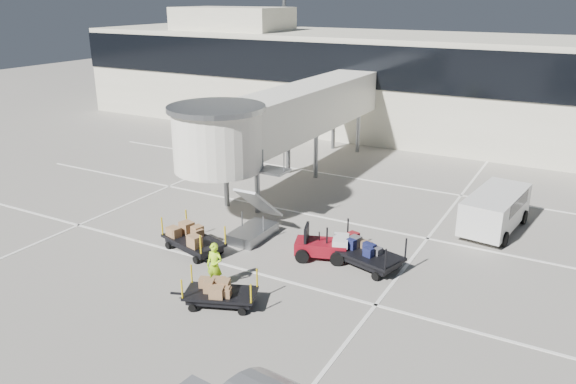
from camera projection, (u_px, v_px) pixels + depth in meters
name	position (u px, v px, depth m)	size (l,w,h in m)	color
ground	(215.00, 290.00, 22.30)	(140.00, 140.00, 0.00)	#A49E93
lane_markings	(307.00, 212.00, 30.29)	(40.00, 30.00, 0.02)	white
terminal	(427.00, 85.00, 45.76)	(64.00, 12.11, 15.20)	silver
jet_bridge	(281.00, 118.00, 32.79)	(5.70, 20.40, 6.03)	white
baggage_tug	(323.00, 247.00, 24.82)	(2.55, 2.09, 1.52)	maroon
suitcase_cart	(364.00, 254.00, 24.09)	(4.05, 2.41, 1.55)	black
box_cart_near	(221.00, 293.00, 21.05)	(3.33, 2.23, 1.29)	black
box_cart_far	(195.00, 240.00, 25.45)	(3.79, 2.24, 1.45)	black
ground_worker	(215.00, 265.00, 22.26)	(0.68, 0.45, 1.88)	#B5F81A
minivan	(496.00, 207.00, 27.75)	(2.74, 5.29, 1.92)	silver
belt_loader	(244.00, 120.00, 48.39)	(4.70, 3.03, 2.13)	maroon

